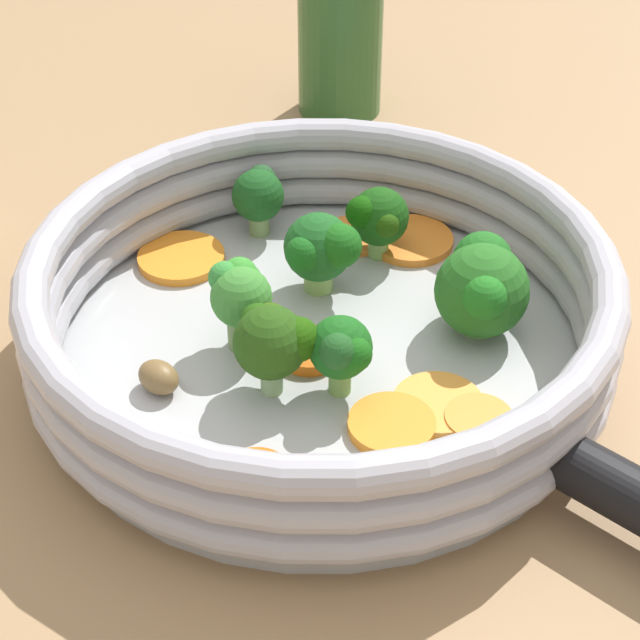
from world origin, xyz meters
The scene contains 22 objects.
ground_plane centered at (0.00, 0.00, 0.00)m, with size 4.00×4.00×0.00m, color #9F7A53.
skillet centered at (0.00, 0.00, 0.01)m, with size 0.26×0.26×0.01m, color #B2B5B7.
skillet_rim_wall centered at (0.00, 0.00, 0.04)m, with size 0.28×0.28×0.05m.
skillet_rivet_left centered at (0.01, -0.13, 0.02)m, with size 0.01×0.01×0.01m, color #AFB0BB.
skillet_rivet_right centered at (0.07, -0.11, 0.02)m, with size 0.01×0.01×0.01m, color #B2B5B8.
carrot_slice_0 centered at (0.04, -0.08, 0.01)m, with size 0.03×0.03×0.01m, color orange.
carrot_slice_1 centered at (0.00, -0.07, 0.01)m, with size 0.04×0.04×0.01m, color orange.
carrot_slice_2 centered at (-0.03, 0.10, 0.01)m, with size 0.05×0.05×0.00m, color orange.
carrot_slice_3 centered at (-0.07, -0.07, 0.01)m, with size 0.03×0.03×0.00m, color orange.
carrot_slice_4 centered at (-0.01, -0.01, 0.01)m, with size 0.03×0.03×0.01m, color orange.
carrot_slice_5 centered at (0.06, 0.07, 0.01)m, with size 0.04×0.04×0.00m, color orange.
carrot_slice_6 centered at (0.03, -0.07, 0.01)m, with size 0.04×0.04×0.00m, color #F79D3B.
carrot_slice_7 centered at (0.09, 0.00, 0.01)m, with size 0.03×0.03×0.01m, color #F68B3F.
carrot_slice_8 centered at (0.09, 0.05, 0.01)m, with size 0.05×0.05×0.00m, color orange.
broccoli_floret_0 centered at (0.02, 0.04, 0.04)m, with size 0.04×0.04×0.04m.
broccoli_floret_1 centered at (0.08, -0.03, 0.04)m, with size 0.05×0.05×0.05m.
broccoli_floret_2 centered at (0.06, 0.05, 0.04)m, with size 0.04×0.03×0.04m.
broccoli_floret_3 centered at (-0.03, -0.02, 0.04)m, with size 0.04×0.04×0.05m.
broccoli_floret_4 centered at (-0.03, 0.02, 0.04)m, with size 0.03×0.03×0.04m.
broccoli_floret_5 centered at (-0.01, -0.04, 0.04)m, with size 0.03×0.03×0.04m.
broccoli_floret_6 centered at (0.02, 0.11, 0.03)m, with size 0.03×0.03×0.04m.
mushroom_piece_0 centered at (-0.08, 0.01, 0.02)m, with size 0.02×0.02×0.01m, color brown.
Camera 1 is at (-0.19, -0.36, 0.34)m, focal length 60.00 mm.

